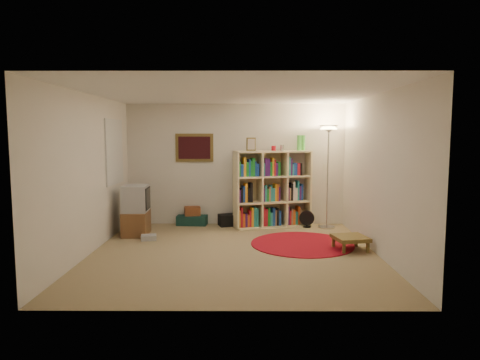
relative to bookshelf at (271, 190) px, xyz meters
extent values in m
cube|color=#907A54|center=(-0.72, -1.97, -0.76)|extent=(4.50, 4.50, 0.02)
cube|color=white|center=(-0.72, -1.97, 1.76)|extent=(4.50, 4.50, 0.02)
cube|color=silver|center=(-0.72, 0.29, 0.50)|extent=(4.50, 0.02, 2.50)
cube|color=silver|center=(-0.72, -4.23, 0.50)|extent=(4.50, 0.02, 2.50)
cube|color=silver|center=(-2.98, -1.97, 0.50)|extent=(0.02, 4.50, 2.50)
cube|color=silver|center=(1.54, -1.97, 0.50)|extent=(0.02, 4.50, 2.50)
cube|color=brown|center=(-1.57, 0.26, 0.85)|extent=(0.78, 0.04, 0.58)
cube|color=#400C13|center=(-1.57, 0.24, 0.85)|extent=(0.66, 0.01, 0.46)
cube|color=white|center=(-2.96, -0.67, 0.80)|extent=(0.03, 1.00, 1.20)
cube|color=beige|center=(1.13, 0.26, 0.45)|extent=(0.08, 0.01, 0.12)
cube|color=#FFE7AA|center=(0.02, 0.00, -0.73)|extent=(1.61, 0.81, 0.03)
cube|color=#FFE7AA|center=(0.02, 0.00, 0.78)|extent=(1.61, 0.81, 0.03)
cube|color=#FFE7AA|center=(-0.71, -0.19, 0.02)|extent=(0.14, 0.44, 1.55)
cube|color=#FFE7AA|center=(0.76, 0.18, 0.02)|extent=(0.14, 0.44, 1.55)
cube|color=#FFE7AA|center=(-0.03, 0.20, 0.02)|extent=(1.50, 0.40, 1.55)
cube|color=#FFE7AA|center=(-0.23, -0.07, 0.02)|extent=(0.14, 0.42, 1.48)
cube|color=#FFE7AA|center=(0.27, 0.06, 0.02)|extent=(0.14, 0.42, 1.48)
cube|color=#FFE7AA|center=(0.02, 0.00, -0.23)|extent=(1.54, 0.77, 0.03)
cube|color=#FFE7AA|center=(0.02, 0.00, 0.28)|extent=(1.54, 0.77, 0.03)
cube|color=#FCAC21|center=(-0.66, -0.22, -0.54)|extent=(0.09, 0.18, 0.33)
cube|color=red|center=(-0.61, -0.21, -0.51)|extent=(0.09, 0.18, 0.39)
cube|color=#E05A1C|center=(-0.56, -0.20, -0.58)|extent=(0.09, 0.18, 0.27)
cube|color=#4A1C70|center=(-0.52, -0.19, -0.58)|extent=(0.08, 0.18, 0.27)
cube|color=#E05A1C|center=(-0.48, -0.18, -0.59)|extent=(0.08, 0.18, 0.25)
cube|color=red|center=(-0.44, -0.17, -0.55)|extent=(0.08, 0.18, 0.33)
cube|color=#FCAC21|center=(-0.40, -0.16, -0.52)|extent=(0.08, 0.18, 0.38)
cube|color=teal|center=(-0.35, -0.14, -0.51)|extent=(0.09, 0.18, 0.40)
cube|color=teal|center=(-0.30, -0.13, -0.53)|extent=(0.09, 0.18, 0.36)
cube|color=#4A1C70|center=(-0.66, -0.22, -0.09)|extent=(0.09, 0.18, 0.25)
cube|color=black|center=(-0.61, -0.21, -0.07)|extent=(0.09, 0.18, 0.27)
cube|color=#1C47A8|center=(-0.56, -0.20, -0.05)|extent=(0.08, 0.18, 0.32)
cube|color=#FCAC21|center=(-0.52, -0.19, -0.03)|extent=(0.09, 0.18, 0.37)
cube|color=black|center=(-0.47, -0.18, -0.07)|extent=(0.09, 0.18, 0.28)
cube|color=black|center=(-0.42, -0.16, -0.02)|extent=(0.09, 0.18, 0.38)
cube|color=#1C8C2B|center=(-0.66, -0.22, 0.44)|extent=(0.09, 0.18, 0.31)
cube|color=#1C47A8|center=(-0.60, -0.21, 0.41)|extent=(0.10, 0.18, 0.25)
cube|color=#FCAC21|center=(-0.55, -0.20, 0.48)|extent=(0.09, 0.18, 0.38)
cube|color=#1C8C2B|center=(-0.50, -0.18, 0.43)|extent=(0.09, 0.18, 0.29)
cube|color=#1C47A8|center=(-0.46, -0.17, 0.46)|extent=(0.07, 0.18, 0.35)
cube|color=#1C8C2B|center=(-0.42, -0.16, 0.45)|extent=(0.07, 0.18, 0.32)
cube|color=#1C8C2B|center=(-0.38, -0.15, 0.47)|extent=(0.09, 0.18, 0.37)
cube|color=#1C47A8|center=(-0.33, -0.14, 0.44)|extent=(0.07, 0.18, 0.31)
cube|color=#1C47A8|center=(-0.29, -0.13, 0.42)|extent=(0.09, 0.18, 0.26)
cube|color=red|center=(-0.16, -0.10, -0.52)|extent=(0.09, 0.18, 0.38)
cube|color=red|center=(-0.11, -0.08, -0.54)|extent=(0.09, 0.18, 0.35)
cube|color=#1C8C2B|center=(-0.06, -0.07, -0.53)|extent=(0.09, 0.18, 0.35)
cube|color=teal|center=(-0.01, -0.06, -0.58)|extent=(0.09, 0.18, 0.27)
cube|color=#1C47A8|center=(0.04, -0.05, -0.53)|extent=(0.09, 0.18, 0.36)
cube|color=#9A7654|center=(0.08, -0.04, -0.55)|extent=(0.07, 0.18, 0.32)
cube|color=black|center=(0.11, -0.03, -0.53)|extent=(0.08, 0.18, 0.35)
cube|color=#1C47A8|center=(0.16, -0.01, -0.56)|extent=(0.09, 0.18, 0.30)
cube|color=#4A1C70|center=(-0.17, -0.10, -0.08)|extent=(0.07, 0.18, 0.26)
cube|color=teal|center=(-0.13, -0.09, -0.05)|extent=(0.08, 0.18, 0.32)
cube|color=#1C8C2B|center=(-0.09, -0.08, -0.09)|extent=(0.08, 0.18, 0.25)
cube|color=#9A7654|center=(-0.05, -0.07, -0.06)|extent=(0.08, 0.18, 0.29)
cube|color=teal|center=(-0.02, -0.06, -0.05)|extent=(0.07, 0.18, 0.32)
cube|color=teal|center=(0.03, -0.05, -0.08)|extent=(0.10, 0.18, 0.26)
cube|color=#FCAC21|center=(0.07, -0.04, -0.04)|extent=(0.07, 0.18, 0.35)
cube|color=#E05A1C|center=(0.11, -0.03, -0.04)|extent=(0.08, 0.18, 0.34)
cube|color=#4A1C70|center=(0.15, -0.02, -0.07)|extent=(0.07, 0.18, 0.28)
cube|color=teal|center=(-0.17, -0.10, 0.42)|extent=(0.07, 0.18, 0.27)
cube|color=#4A1C70|center=(-0.13, -0.09, 0.47)|extent=(0.09, 0.18, 0.37)
cube|color=#4A1C70|center=(-0.08, -0.07, 0.46)|extent=(0.09, 0.18, 0.35)
cube|color=#1C8C2B|center=(-0.03, -0.06, 0.43)|extent=(0.09, 0.18, 0.29)
cube|color=#FCAC21|center=(0.01, -0.05, 0.47)|extent=(0.07, 0.18, 0.37)
cube|color=red|center=(0.05, -0.04, 0.45)|extent=(0.08, 0.18, 0.33)
cube|color=#4A1C70|center=(0.09, -0.03, 0.42)|extent=(0.08, 0.18, 0.27)
cube|color=#1C8C2B|center=(0.14, -0.02, 0.43)|extent=(0.09, 0.18, 0.29)
cube|color=#4A1C70|center=(0.34, 0.03, -0.52)|extent=(0.08, 0.18, 0.38)
cube|color=red|center=(0.38, 0.04, -0.56)|extent=(0.08, 0.18, 0.29)
cube|color=#9A7654|center=(0.42, 0.05, -0.54)|extent=(0.07, 0.18, 0.33)
cube|color=#E05A1C|center=(0.46, 0.06, -0.56)|extent=(0.09, 0.18, 0.30)
cube|color=teal|center=(0.51, 0.07, -0.58)|extent=(0.09, 0.18, 0.26)
cube|color=#E05A1C|center=(0.56, 0.09, -0.53)|extent=(0.08, 0.18, 0.37)
cube|color=#9A7654|center=(0.60, 0.10, -0.56)|extent=(0.08, 0.18, 0.31)
cube|color=black|center=(0.65, 0.11, -0.59)|extent=(0.08, 0.18, 0.24)
cube|color=#9A7654|center=(0.69, 0.12, -0.57)|extent=(0.08, 0.18, 0.29)
cube|color=#4A1C70|center=(0.33, 0.03, -0.08)|extent=(0.08, 0.18, 0.25)
cube|color=#9A7654|center=(0.37, 0.04, -0.08)|extent=(0.07, 0.18, 0.26)
cube|color=black|center=(0.40, 0.05, -0.03)|extent=(0.08, 0.18, 0.35)
cube|color=white|center=(0.45, 0.06, -0.02)|extent=(0.08, 0.18, 0.38)
cube|color=white|center=(0.49, 0.07, -0.09)|extent=(0.09, 0.18, 0.25)
cube|color=teal|center=(0.54, 0.08, -0.01)|extent=(0.08, 0.18, 0.40)
cube|color=#4A1C70|center=(0.58, 0.09, -0.07)|extent=(0.08, 0.18, 0.29)
cube|color=#1C47A8|center=(0.62, 0.10, -0.05)|extent=(0.08, 0.18, 0.33)
cube|color=teal|center=(0.34, 0.03, 0.48)|extent=(0.10, 0.18, 0.38)
cube|color=#4A1C70|center=(0.39, 0.04, 0.46)|extent=(0.07, 0.18, 0.35)
cube|color=teal|center=(0.42, 0.05, 0.41)|extent=(0.07, 0.18, 0.25)
cube|color=#1C47A8|center=(0.46, 0.06, 0.42)|extent=(0.07, 0.18, 0.27)
cube|color=#1C47A8|center=(0.49, 0.07, 0.42)|extent=(0.07, 0.18, 0.26)
cube|color=red|center=(0.54, 0.08, 0.42)|extent=(0.10, 0.18, 0.26)
cube|color=black|center=(0.59, 0.09, 0.42)|extent=(0.08, 0.18, 0.26)
cube|color=brown|center=(-0.41, -0.09, 0.93)|extent=(0.19, 0.07, 0.27)
cube|color=#A8978C|center=(-0.41, -0.11, 0.93)|extent=(0.14, 0.05, 0.21)
cylinder|color=#B6101D|center=(0.05, 0.00, 0.85)|extent=(0.11, 0.11, 0.10)
cylinder|color=silver|center=(0.22, 0.05, 0.86)|extent=(0.09, 0.09, 0.12)
cylinder|color=#58C84C|center=(0.57, 0.09, 0.95)|extent=(0.11, 0.11, 0.31)
cylinder|color=#58C84C|center=(0.66, 0.19, 0.95)|extent=(0.11, 0.11, 0.31)
cylinder|color=silver|center=(1.12, -0.12, -0.73)|extent=(0.42, 0.42, 0.03)
cylinder|color=silver|center=(1.12, -0.12, 0.24)|extent=(0.04, 0.04, 1.91)
cone|color=silver|center=(1.12, -0.12, 1.23)|extent=(0.50, 0.50, 0.15)
cylinder|color=#FFD88C|center=(1.12, -0.12, 1.23)|extent=(0.40, 0.40, 0.02)
cylinder|color=black|center=(0.73, -0.07, -0.74)|extent=(0.20, 0.20, 0.03)
cylinder|color=black|center=(0.73, -0.07, -0.66)|extent=(0.04, 0.04, 0.12)
cylinder|color=black|center=(0.72, -0.08, -0.55)|extent=(0.30, 0.14, 0.30)
cube|color=brown|center=(-2.57, -0.74, -0.53)|extent=(0.47, 0.66, 0.44)
cube|color=#A8A8AC|center=(-2.57, -0.74, -0.06)|extent=(0.47, 0.55, 0.49)
cube|color=black|center=(-2.34, -0.73, -0.06)|extent=(0.03, 0.46, 0.41)
cube|color=black|center=(-2.34, -0.73, -0.06)|extent=(0.03, 0.41, 0.36)
cube|color=#A8A8AC|center=(-2.25, -1.14, -0.70)|extent=(0.30, 0.27, 0.09)
cube|color=#12322C|center=(-1.62, 0.20, -0.65)|extent=(0.65, 0.45, 0.20)
cube|color=brown|center=(-1.62, 0.16, -0.46)|extent=(0.36, 0.29, 0.18)
cube|color=black|center=(-0.89, 0.07, -0.63)|extent=(0.41, 0.38, 0.24)
cylinder|color=white|center=(-0.53, -0.18, -0.61)|extent=(0.16, 0.16, 0.27)
cylinder|color=maroon|center=(0.44, -1.42, -0.74)|extent=(1.75, 1.75, 0.02)
cube|color=brown|center=(1.17, -1.81, -0.55)|extent=(0.59, 0.59, 0.06)
cube|color=brown|center=(1.01, -2.04, -0.66)|extent=(0.05, 0.05, 0.18)
cube|color=brown|center=(1.40, -1.97, -0.66)|extent=(0.05, 0.05, 0.18)
cube|color=brown|center=(0.93, -1.65, -0.66)|extent=(0.05, 0.05, 0.18)
cube|color=brown|center=(1.33, -1.57, -0.66)|extent=(0.05, 0.05, 0.18)
camera|label=1|loc=(-0.59, -8.59, 1.11)|focal=32.00mm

